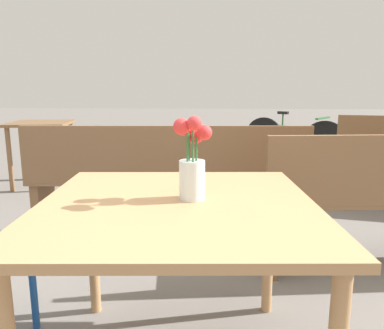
{
  "coord_description": "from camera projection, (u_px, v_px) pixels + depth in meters",
  "views": [
    {
      "loc": [
        0.14,
        -1.27,
        1.09
      ],
      "look_at": [
        0.05,
        0.04,
        0.83
      ],
      "focal_mm": 35.0,
      "sensor_mm": 36.0,
      "label": 1
    }
  ],
  "objects": [
    {
      "name": "table_front",
      "position": [
        177.0,
        224.0,
        1.35
      ],
      "size": [
        1.04,
        1.03,
        0.7
      ],
      "color": "tan",
      "rests_on": "ground_plane"
    },
    {
      "name": "flower_vase",
      "position": [
        192.0,
        165.0,
        1.34
      ],
      "size": [
        0.13,
        0.15,
        0.31
      ],
      "color": "silver",
      "rests_on": "table_front"
    },
    {
      "name": "table_back",
      "position": [
        41.0,
        134.0,
        4.25
      ],
      "size": [
        0.75,
        0.78,
        0.73
      ],
      "color": "brown",
      "rests_on": "ground_plane"
    },
    {
      "name": "bicycle",
      "position": [
        293.0,
        140.0,
        5.52
      ],
      "size": [
        1.33,
        1.0,
        0.77
      ],
      "color": "black",
      "rests_on": "ground_plane"
    },
    {
      "name": "bench_middle",
      "position": [
        167.0,
        176.0,
        2.68
      ],
      "size": [
        2.02,
        0.48,
        0.85
      ],
      "color": "brown",
      "rests_on": "ground_plane"
    }
  ]
}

